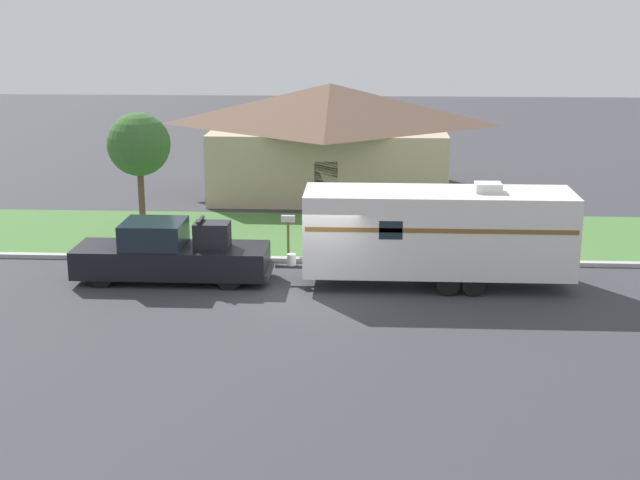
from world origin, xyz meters
TOP-DOWN VIEW (x-y plane):
  - ground_plane at (0.00, 0.00)m, footprint 120.00×120.00m
  - curb_strip at (0.00, 3.75)m, footprint 80.00×0.30m
  - lawn_strip at (0.00, 7.40)m, footprint 80.00×7.00m
  - house_across_street at (-0.31, 15.62)m, footprint 11.23×8.60m
  - pickup_truck at (-4.76, 1.41)m, footprint 6.22×1.97m
  - travel_trailer at (3.66, 1.41)m, footprint 9.21×2.42m
  - mailbox at (-1.31, 4.71)m, footprint 0.48×0.20m
  - tree_in_yard at (-7.09, 7.12)m, footprint 2.37×2.37m

SIDE VIEW (x-z plane):
  - ground_plane at x=0.00m, z-range 0.00..0.00m
  - lawn_strip at x=0.00m, z-range 0.00..0.03m
  - curb_strip at x=0.00m, z-range 0.00..0.14m
  - pickup_truck at x=-4.76m, z-range -0.16..1.88m
  - mailbox at x=-1.31m, z-range 0.37..1.76m
  - travel_trailer at x=3.66m, z-range 0.09..3.37m
  - house_across_street at x=-0.31m, z-range 0.09..5.12m
  - tree_in_yard at x=-7.09m, z-range 1.12..5.79m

